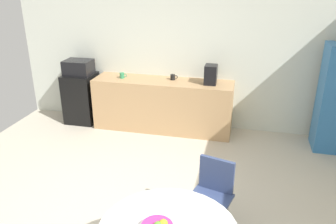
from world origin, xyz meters
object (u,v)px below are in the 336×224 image
at_px(mini_fridge, 82,98).
at_px(mug_green, 122,75).
at_px(microwave, 78,67).
at_px(chair_navy, 213,188).
at_px(coffee_maker, 211,75).
at_px(mug_white, 173,77).

distance_m(mini_fridge, mug_green, 0.97).
xyz_separation_m(mini_fridge, mug_green, (0.83, -0.02, 0.49)).
bearing_deg(microwave, mini_fridge, 0.00).
bearing_deg(chair_navy, microwave, 138.23).
relative_size(mini_fridge, coffee_maker, 2.84).
height_order(chair_navy, coffee_maker, coffee_maker).
bearing_deg(microwave, coffee_maker, 0.00).
height_order(mini_fridge, mug_green, mug_green).
distance_m(microwave, chair_navy, 3.66).
bearing_deg(mug_green, microwave, 178.87).
height_order(mini_fridge, coffee_maker, coffee_maker).
bearing_deg(mini_fridge, mug_green, -1.13).
height_order(chair_navy, mug_green, mug_green).
relative_size(mug_white, coffee_maker, 0.40).
xyz_separation_m(microwave, coffee_maker, (2.38, 0.00, 0.02)).
relative_size(microwave, chair_navy, 0.58).
bearing_deg(chair_navy, mug_white, 111.50).
relative_size(chair_navy, coffee_maker, 2.59).
distance_m(mini_fridge, coffee_maker, 2.45).
bearing_deg(mug_white, chair_navy, -68.50).
xyz_separation_m(mug_white, mug_green, (-0.89, -0.10, 0.00)).
distance_m(mini_fridge, mug_white, 1.79).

